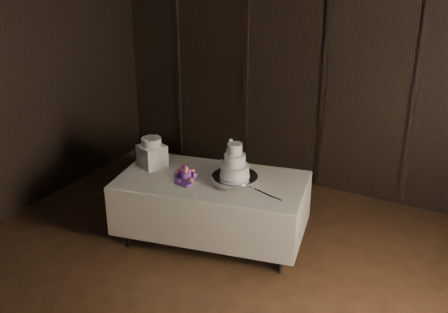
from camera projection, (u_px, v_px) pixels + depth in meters
room at (166, 184)px, 3.74m from camera, size 6.08×7.08×3.08m
display_table at (212, 208)px, 5.69m from camera, size 2.16×1.43×0.76m
cake_stand at (235, 180)px, 5.44m from camera, size 0.64×0.64×0.09m
wedding_cake at (232, 163)px, 5.36m from camera, size 0.35×0.30×0.36m
bouquet at (185, 174)px, 5.52m from camera, size 0.34×0.42×0.19m
box_pedestal at (152, 156)px, 5.82m from camera, size 0.34×0.34×0.25m
small_cake at (151, 142)px, 5.75m from camera, size 0.28×0.28×0.09m
cake_knife at (264, 193)px, 5.23m from camera, size 0.36×0.14×0.01m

